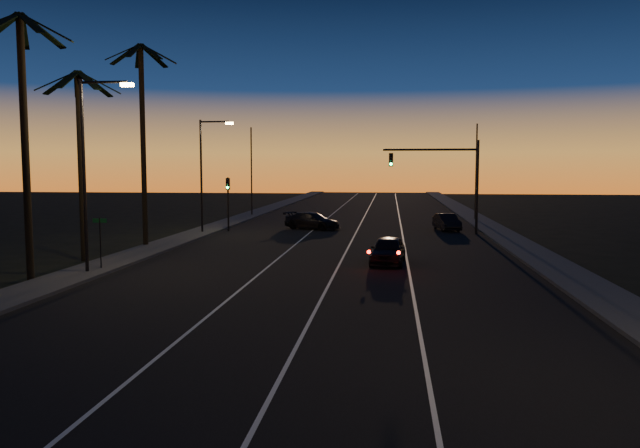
# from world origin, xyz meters

# --- Properties ---
(road) EXTENTS (20.00, 170.00, 0.01)m
(road) POSITION_xyz_m (0.00, 30.00, 0.01)
(road) COLOR black
(road) RESTS_ON ground
(sidewalk_left) EXTENTS (2.40, 170.00, 0.16)m
(sidewalk_left) POSITION_xyz_m (-11.20, 30.00, 0.08)
(sidewalk_left) COLOR #3A3A38
(sidewalk_left) RESTS_ON ground
(sidewalk_right) EXTENTS (2.40, 170.00, 0.16)m
(sidewalk_right) POSITION_xyz_m (11.20, 30.00, 0.08)
(sidewalk_right) COLOR #3A3A38
(sidewalk_right) RESTS_ON ground
(lane_stripe_left) EXTENTS (0.12, 160.00, 0.01)m
(lane_stripe_left) POSITION_xyz_m (-3.00, 30.00, 0.02)
(lane_stripe_left) COLOR silver
(lane_stripe_left) RESTS_ON road
(lane_stripe_mid) EXTENTS (0.12, 160.00, 0.01)m
(lane_stripe_mid) POSITION_xyz_m (0.50, 30.00, 0.02)
(lane_stripe_mid) COLOR silver
(lane_stripe_mid) RESTS_ON road
(lane_stripe_right) EXTENTS (0.12, 160.00, 0.01)m
(lane_stripe_right) POSITION_xyz_m (4.00, 30.00, 0.02)
(lane_stripe_right) COLOR silver
(lane_stripe_right) RESTS_ON road
(palm_near) EXTENTS (4.25, 4.16, 11.53)m
(palm_near) POSITION_xyz_m (-12.60, 18.00, 7.07)
(palm_near) COLOR black
(palm_near) RESTS_ON ground
(palm_mid) EXTENTS (4.25, 4.16, 10.03)m
(palm_mid) POSITION_xyz_m (-13.20, 24.00, 6.25)
(palm_mid) COLOR black
(palm_mid) RESTS_ON ground
(palm_far) EXTENTS (4.25, 4.16, 12.53)m
(palm_far) POSITION_xyz_m (-12.20, 30.00, 7.61)
(palm_far) COLOR black
(palm_far) RESTS_ON ground
(streetlight_left_near) EXTENTS (2.55, 0.26, 9.00)m
(streetlight_left_near) POSITION_xyz_m (-10.70, 20.00, 5.32)
(streetlight_left_near) COLOR black
(streetlight_left_near) RESTS_ON ground
(streetlight_left_far) EXTENTS (2.55, 0.26, 8.50)m
(streetlight_left_far) POSITION_xyz_m (-10.69, 38.00, 5.06)
(streetlight_left_far) COLOR black
(streetlight_left_far) RESTS_ON ground
(street_sign) EXTENTS (0.70, 0.06, 2.60)m
(street_sign) POSITION_xyz_m (-10.80, 21.00, 1.66)
(street_sign) COLOR black
(street_sign) RESTS_ON ground
(signal_mast) EXTENTS (7.10, 0.41, 7.00)m
(signal_mast) POSITION_xyz_m (7.14, 39.99, 4.78)
(signal_mast) COLOR black
(signal_mast) RESTS_ON ground
(signal_post) EXTENTS (0.28, 0.37, 4.20)m
(signal_post) POSITION_xyz_m (-9.50, 39.98, 2.89)
(signal_post) COLOR black
(signal_post) RESTS_ON ground
(far_pole_left) EXTENTS (0.14, 0.14, 9.00)m
(far_pole_left) POSITION_xyz_m (-11.00, 55.00, 4.50)
(far_pole_left) COLOR black
(far_pole_left) RESTS_ON ground
(far_pole_right) EXTENTS (0.14, 0.14, 9.00)m
(far_pole_right) POSITION_xyz_m (11.00, 52.00, 4.50)
(far_pole_right) COLOR black
(far_pole_right) RESTS_ON ground
(lead_car) EXTENTS (2.00, 4.76, 1.42)m
(lead_car) POSITION_xyz_m (2.98, 24.75, 0.72)
(lead_car) COLOR black
(lead_car) RESTS_ON road
(right_car) EXTENTS (2.08, 4.18, 1.32)m
(right_car) POSITION_xyz_m (7.53, 42.40, 0.67)
(right_car) COLOR black
(right_car) RESTS_ON road
(cross_car) EXTENTS (5.05, 3.68, 1.36)m
(cross_car) POSITION_xyz_m (-3.14, 42.09, 0.69)
(cross_car) COLOR black
(cross_car) RESTS_ON road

